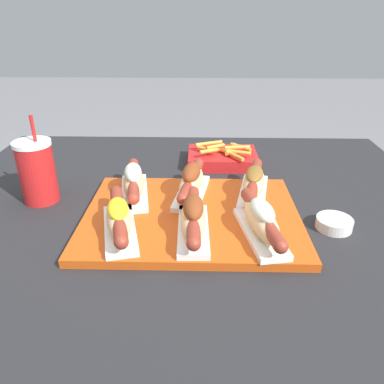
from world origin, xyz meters
name	(u,v)px	position (x,y,z in m)	size (l,w,h in m)	color
patio_table	(189,322)	(0.00, 0.00, 0.36)	(1.24, 1.05, 0.72)	#232326
serving_tray	(192,216)	(0.01, -0.05, 0.73)	(0.47, 0.36, 0.02)	#CC4C14
hot_dog_0	(119,218)	(-0.13, -0.13, 0.77)	(0.10, 0.22, 0.06)	white
hot_dog_1	(193,217)	(0.01, -0.13, 0.77)	(0.07, 0.22, 0.08)	white
hot_dog_2	(261,220)	(0.15, -0.13, 0.77)	(0.09, 0.22, 0.07)	white
hot_dog_3	(134,182)	(-0.13, 0.03, 0.77)	(0.09, 0.22, 0.08)	white
hot_dog_4	(191,182)	(0.01, 0.03, 0.77)	(0.09, 0.22, 0.08)	white
hot_dog_5	(254,182)	(0.15, 0.04, 0.77)	(0.10, 0.22, 0.07)	white
sauce_bowl	(334,223)	(0.31, -0.08, 0.73)	(0.08, 0.08, 0.02)	silver
drink_cup	(37,172)	(-0.36, 0.03, 0.79)	(0.09, 0.09, 0.21)	red
fries_basket	(223,157)	(0.09, 0.28, 0.74)	(0.20, 0.16, 0.06)	red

